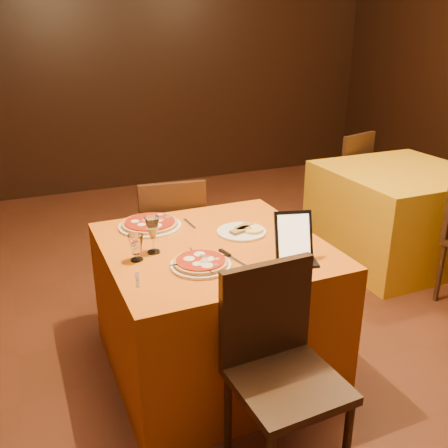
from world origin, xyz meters
name	(u,v)px	position (x,y,z in m)	size (l,w,h in m)	color
floor	(278,337)	(0.00, 0.00, -0.01)	(6.00, 7.00, 0.01)	#5E2D19
wall_back	(131,65)	(0.00, 3.50, 1.40)	(6.00, 0.01, 2.80)	black
main_table	(214,307)	(-0.47, -0.09, 0.38)	(1.10, 1.10, 0.75)	#C55A0C
side_table	(397,214)	(1.45, 0.65, 0.38)	(1.10, 1.10, 0.75)	orange
chair_main_near	(288,383)	(-0.47, -0.88, 0.46)	(0.37, 0.37, 0.91)	#312310
chair_main_far	(169,240)	(-0.47, 0.71, 0.46)	(0.41, 0.41, 0.91)	black
chair_side_far	(338,179)	(1.45, 1.47, 0.46)	(0.45, 0.45, 0.91)	#312310
pizza_near	(201,263)	(-0.62, -0.31, 0.77)	(0.29, 0.29, 0.03)	white
pizza_far	(150,225)	(-0.71, 0.26, 0.77)	(0.35, 0.35, 0.03)	white
cutlet_dish	(242,231)	(-0.27, -0.02, 0.76)	(0.27, 0.27, 0.03)	white
wine_glass	(153,235)	(-0.78, -0.07, 0.84)	(0.07, 0.07, 0.19)	#FEF590
water_glass	(136,248)	(-0.88, -0.12, 0.81)	(0.08, 0.08, 0.13)	silver
tablet	(294,236)	(-0.19, -0.41, 0.87)	(0.18, 0.02, 0.24)	black
knife	(235,260)	(-0.45, -0.31, 0.75)	(0.20, 0.02, 0.01)	silver
fork_near	(138,280)	(-0.93, -0.33, 0.75)	(0.14, 0.02, 0.01)	#A4A5AA
fork_far	(190,224)	(-0.49, 0.22, 0.75)	(0.16, 0.02, 0.01)	silver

